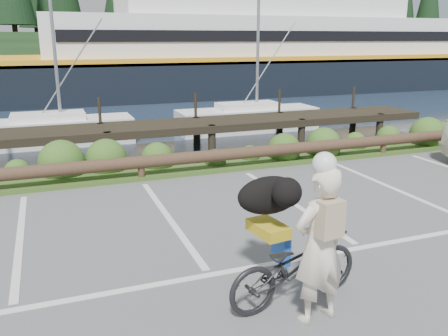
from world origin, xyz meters
The scene contains 7 objects.
ground centered at (0.00, 0.00, 0.00)m, with size 72.00×72.00×0.00m, color #555557.
harbor_backdrop centered at (0.39, 78.47, 0.00)m, with size 170.00×160.00×30.00m.
vegetation_strip centered at (0.00, 5.30, 0.05)m, with size 34.00×1.60×0.10m, color #3D5B21.
log_rail centered at (0.00, 4.60, 0.00)m, with size 32.00×0.30×0.60m, color #443021, non-canonical shape.
bicycle centered at (0.79, -1.44, 0.50)m, with size 0.67×1.92×1.01m, color black.
cyclist centered at (0.85, -1.88, 0.96)m, with size 0.70×0.46×1.92m, color #F3E5CE.
dog centered at (0.70, -0.83, 1.27)m, with size 0.90×0.44×0.52m, color black.
Camera 1 is at (-1.97, -6.22, 3.29)m, focal length 38.00 mm.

